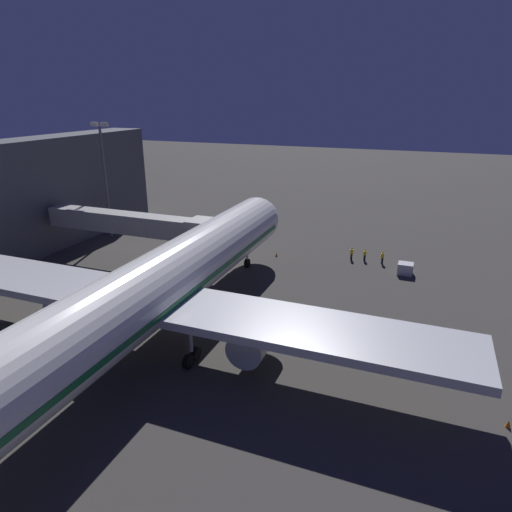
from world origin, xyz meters
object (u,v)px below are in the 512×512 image
(apron_floodlight_mast, at_px, (105,172))
(jet_bridge, at_px, (140,225))
(traffic_cone_nose_port, at_px, (276,255))
(ground_crew_under_port_wing, at_px, (365,254))
(airliner_at_gate, at_px, (145,296))
(traffic_cone_nose_starboard, at_px, (247,251))
(baggage_container_far_row, at_px, (405,269))
(traffic_cone_wingtip_svc_side, at_px, (508,424))
(ground_crew_by_belt_loader, at_px, (352,253))
(ground_crew_by_tug, at_px, (383,257))

(apron_floodlight_mast, bearing_deg, jet_bridge, 143.45)
(jet_bridge, xyz_separation_m, traffic_cone_nose_port, (-15.25, -9.85, -5.40))
(apron_floodlight_mast, bearing_deg, ground_crew_under_port_wing, -175.08)
(airliner_at_gate, height_order, traffic_cone_nose_starboard, airliner_at_gate)
(baggage_container_far_row, height_order, ground_crew_under_port_wing, ground_crew_under_port_wing)
(apron_floodlight_mast, distance_m, traffic_cone_nose_port, 29.45)
(apron_floodlight_mast, height_order, traffic_cone_nose_port, apron_floodlight_mast)
(traffic_cone_wingtip_svc_side, bearing_deg, jet_bridge, -22.64)
(traffic_cone_nose_starboard, bearing_deg, ground_crew_by_belt_loader, -170.20)
(jet_bridge, distance_m, traffic_cone_nose_starboard, 15.61)
(traffic_cone_nose_port, bearing_deg, airliner_at_gate, 85.50)
(jet_bridge, bearing_deg, ground_crew_by_tug, -157.41)
(traffic_cone_nose_port, relative_size, traffic_cone_nose_starboard, 1.00)
(ground_crew_by_belt_loader, height_order, ground_crew_under_port_wing, ground_crew_by_belt_loader)
(apron_floodlight_mast, xyz_separation_m, baggage_container_far_row, (-45.02, -0.24, -9.54))
(airliner_at_gate, xyz_separation_m, traffic_cone_nose_port, (-2.20, -27.97, -5.25))
(baggage_container_far_row, distance_m, traffic_cone_nose_starboard, 21.73)
(apron_floodlight_mast, height_order, ground_crew_under_port_wing, apron_floodlight_mast)
(baggage_container_far_row, relative_size, ground_crew_by_tug, 1.06)
(jet_bridge, xyz_separation_m, traffic_cone_nose_starboard, (-10.85, -9.85, -5.40))
(jet_bridge, height_order, traffic_cone_wingtip_svc_side, jet_bridge)
(ground_crew_by_belt_loader, relative_size, traffic_cone_nose_starboard, 3.18)
(airliner_at_gate, height_order, apron_floodlight_mast, airliner_at_gate)
(ground_crew_under_port_wing, height_order, ground_crew_by_tug, ground_crew_by_tug)
(airliner_at_gate, distance_m, ground_crew_by_tug, 34.81)
(ground_crew_by_tug, relative_size, traffic_cone_nose_port, 3.17)
(apron_floodlight_mast, relative_size, baggage_container_far_row, 9.52)
(traffic_cone_wingtip_svc_side, bearing_deg, apron_floodlight_mast, -26.22)
(traffic_cone_nose_starboard, bearing_deg, traffic_cone_nose_port, 180.00)
(ground_crew_by_tug, distance_m, traffic_cone_wingtip_svc_side, 31.62)
(ground_crew_under_port_wing, distance_m, traffic_cone_nose_starboard, 16.45)
(ground_crew_by_belt_loader, relative_size, traffic_cone_nose_port, 3.18)
(ground_crew_under_port_wing, bearing_deg, baggage_container_far_row, 150.20)
(jet_bridge, distance_m, ground_crew_by_tug, 32.23)
(airliner_at_gate, relative_size, apron_floodlight_mast, 3.34)
(ground_crew_by_tug, bearing_deg, apron_floodlight_mast, 4.12)
(traffic_cone_nose_starboard, bearing_deg, airliner_at_gate, 94.50)
(ground_crew_under_port_wing, bearing_deg, traffic_cone_nose_port, 13.26)
(traffic_cone_nose_port, bearing_deg, jet_bridge, 32.86)
(airliner_at_gate, xyz_separation_m, traffic_cone_wingtip_svc_side, (-28.05, -0.99, -5.25))
(airliner_at_gate, distance_m, baggage_container_far_row, 34.14)
(airliner_at_gate, xyz_separation_m, ground_crew_by_tug, (-16.39, -30.37, -4.56))
(jet_bridge, relative_size, baggage_container_far_row, 13.26)
(ground_crew_by_tug, bearing_deg, ground_crew_by_belt_loader, -1.36)
(apron_floodlight_mast, distance_m, ground_crew_under_port_wing, 40.74)
(apron_floodlight_mast, relative_size, traffic_cone_nose_starboard, 32.10)
(traffic_cone_wingtip_svc_side, bearing_deg, ground_crew_by_tug, -68.36)
(ground_crew_by_tug, distance_m, traffic_cone_nose_starboard, 18.76)
(jet_bridge, xyz_separation_m, ground_crew_under_port_wing, (-27.05, -12.63, -4.76))
(baggage_container_far_row, distance_m, ground_crew_by_belt_loader, 7.82)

